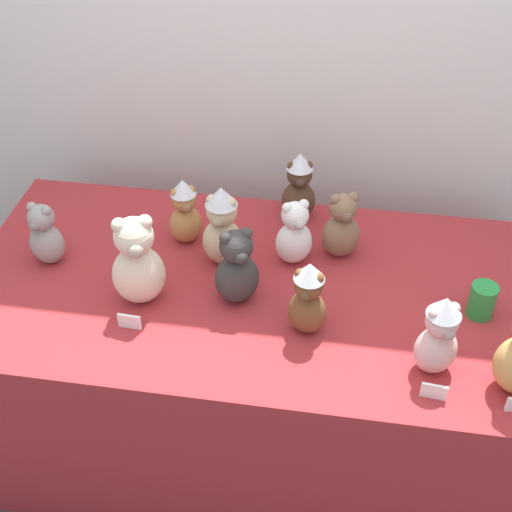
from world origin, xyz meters
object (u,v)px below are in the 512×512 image
(teddy_bear_mocha, at_px, (342,227))
(party_cup_green, at_px, (482,301))
(teddy_bear_snow, at_px, (294,234))
(teddy_bear_blush, at_px, (439,336))
(display_table, at_px, (256,364))
(teddy_bear_caramel, at_px, (185,212))
(teddy_bear_chestnut, at_px, (308,298))
(teddy_bear_cream, at_px, (137,263))
(teddy_bear_cocoa, at_px, (299,187))
(teddy_bear_sand, at_px, (222,227))
(teddy_bear_ash, at_px, (45,236))
(teddy_bear_charcoal, at_px, (237,268))

(teddy_bear_mocha, xyz_separation_m, party_cup_green, (0.44, -0.22, -0.06))
(teddy_bear_snow, distance_m, teddy_bear_blush, 0.60)
(display_table, distance_m, teddy_bear_caramel, 0.59)
(display_table, bearing_deg, teddy_bear_chestnut, -43.83)
(display_table, height_order, teddy_bear_caramel, teddy_bear_caramel)
(teddy_bear_cream, bearing_deg, teddy_bear_cocoa, 28.07)
(display_table, height_order, teddy_bear_sand, teddy_bear_sand)
(teddy_bear_blush, bearing_deg, display_table, 128.68)
(teddy_bear_snow, bearing_deg, teddy_bear_ash, 161.09)
(teddy_bear_charcoal, distance_m, teddy_bear_sand, 0.19)
(teddy_bear_cocoa, xyz_separation_m, teddy_bear_cream, (-0.43, -0.50, 0.02))
(teddy_bear_ash, bearing_deg, teddy_bear_charcoal, 4.55)
(teddy_bear_caramel, xyz_separation_m, teddy_bear_sand, (0.14, -0.09, 0.02))
(teddy_bear_caramel, distance_m, teddy_bear_charcoal, 0.34)
(teddy_bear_caramel, distance_m, teddy_bear_chestnut, 0.57)
(teddy_bear_ash, xyz_separation_m, teddy_bear_chestnut, (0.86, -0.18, 0.02))
(teddy_bear_snow, xyz_separation_m, teddy_bear_ash, (-0.79, -0.13, -0.00))
(teddy_bear_charcoal, bearing_deg, teddy_bear_caramel, 101.89)
(teddy_bear_caramel, height_order, teddy_bear_chestnut, teddy_bear_chestnut)
(teddy_bear_cocoa, relative_size, party_cup_green, 2.39)
(teddy_bear_blush, bearing_deg, teddy_bear_chestnut, 139.91)
(teddy_bear_ash, xyz_separation_m, party_cup_green, (1.37, -0.04, -0.05))
(teddy_bear_charcoal, distance_m, teddy_bear_blush, 0.62)
(teddy_bear_caramel, bearing_deg, teddy_bear_ash, 176.06)
(teddy_bear_cocoa, relative_size, teddy_bear_snow, 1.11)
(teddy_bear_caramel, distance_m, teddy_bear_blush, 0.93)
(teddy_bear_chestnut, relative_size, party_cup_green, 2.31)
(teddy_bear_sand, bearing_deg, teddy_bear_cocoa, 58.70)
(teddy_bear_ash, height_order, teddy_bear_mocha, teddy_bear_mocha)
(display_table, xyz_separation_m, teddy_bear_caramel, (-0.27, 0.19, 0.49))
(teddy_bear_snow, bearing_deg, teddy_bear_caramel, 144.40)
(teddy_bear_charcoal, bearing_deg, teddy_bear_snow, 26.20)
(display_table, relative_size, teddy_bear_mocha, 7.66)
(teddy_bear_sand, bearing_deg, teddy_bear_mocha, 20.76)
(display_table, distance_m, teddy_bear_charcoal, 0.50)
(teddy_bear_snow, distance_m, party_cup_green, 0.61)
(teddy_bear_blush, xyz_separation_m, teddy_bear_mocha, (-0.29, 0.46, -0.02))
(teddy_bear_chestnut, bearing_deg, teddy_bear_ash, 178.89)
(teddy_bear_snow, distance_m, teddy_bear_cream, 0.51)
(teddy_bear_sand, relative_size, party_cup_green, 2.66)
(teddy_bear_mocha, relative_size, teddy_bear_sand, 0.83)
(teddy_bear_charcoal, bearing_deg, teddy_bear_cocoa, 44.57)
(teddy_bear_chestnut, bearing_deg, party_cup_green, 26.71)
(teddy_bear_charcoal, xyz_separation_m, teddy_bear_sand, (-0.08, 0.17, 0.02))
(teddy_bear_snow, bearing_deg, teddy_bear_cocoa, 64.90)
(teddy_bear_cocoa, bearing_deg, teddy_bear_charcoal, -119.16)
(teddy_bear_mocha, distance_m, teddy_bear_sand, 0.39)
(display_table, bearing_deg, teddy_bear_caramel, 144.78)
(teddy_bear_charcoal, xyz_separation_m, party_cup_green, (0.73, 0.05, -0.07))
(teddy_bear_snow, height_order, teddy_bear_charcoal, teddy_bear_charcoal)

